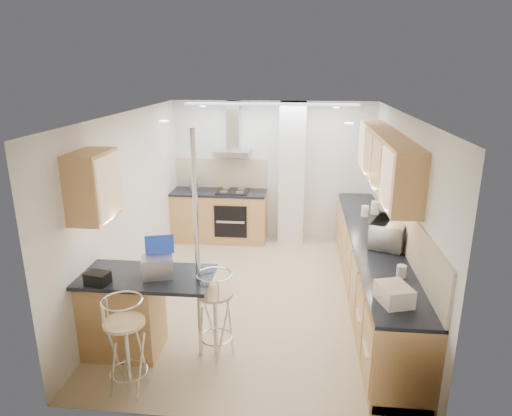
# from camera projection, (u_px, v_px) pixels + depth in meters

# --- Properties ---
(ground) EXTENTS (4.80, 4.80, 0.00)m
(ground) POSITION_uv_depth(u_px,v_px,m) (261.00, 295.00, 6.39)
(ground) COLOR tan
(ground) RESTS_ON ground
(room_shell) EXTENTS (3.64, 4.84, 2.51)m
(room_shell) POSITION_uv_depth(u_px,v_px,m) (287.00, 182.00, 6.26)
(room_shell) COLOR silver
(room_shell) RESTS_ON ground
(right_counter) EXTENTS (0.63, 4.40, 0.92)m
(right_counter) POSITION_uv_depth(u_px,v_px,m) (372.00, 269.00, 6.11)
(right_counter) COLOR #B68248
(right_counter) RESTS_ON ground
(back_counter) EXTENTS (1.70, 0.63, 0.92)m
(back_counter) POSITION_uv_depth(u_px,v_px,m) (220.00, 215.00, 8.34)
(back_counter) COLOR #B68248
(back_counter) RESTS_ON ground
(peninsula) EXTENTS (1.47, 0.72, 0.94)m
(peninsula) POSITION_uv_depth(u_px,v_px,m) (146.00, 314.00, 4.98)
(peninsula) COLOR #B68248
(peninsula) RESTS_ON ground
(microwave) EXTENTS (0.60, 0.71, 0.33)m
(microwave) POSITION_uv_depth(u_px,v_px,m) (390.00, 233.00, 5.66)
(microwave) COLOR silver
(microwave) RESTS_ON right_counter
(laptop) EXTENTS (0.37, 0.32, 0.22)m
(laptop) POSITION_uv_depth(u_px,v_px,m) (158.00, 267.00, 4.78)
(laptop) COLOR gray
(laptop) RESTS_ON peninsula
(bag) EXTENTS (0.26, 0.21, 0.12)m
(bag) POSITION_uv_depth(u_px,v_px,m) (98.00, 278.00, 4.63)
(bag) COLOR black
(bag) RESTS_ON peninsula
(bar_stool_near) EXTENTS (0.51, 0.51, 1.01)m
(bar_stool_near) POSITION_uv_depth(u_px,v_px,m) (126.00, 346.00, 4.35)
(bar_stool_near) COLOR tan
(bar_stool_near) RESTS_ON ground
(bar_stool_end) EXTENTS (0.48, 0.48, 0.99)m
(bar_stool_end) POSITION_uv_depth(u_px,v_px,m) (215.00, 315.00, 4.92)
(bar_stool_end) COLOR tan
(bar_stool_end) RESTS_ON ground
(jar_a) EXTENTS (0.16, 0.16, 0.20)m
(jar_a) POSITION_uv_depth(u_px,v_px,m) (375.00, 208.00, 6.91)
(jar_a) COLOR silver
(jar_a) RESTS_ON right_counter
(jar_b) EXTENTS (0.14, 0.14, 0.16)m
(jar_b) POSITION_uv_depth(u_px,v_px,m) (365.00, 211.00, 6.80)
(jar_b) COLOR silver
(jar_b) RESTS_ON right_counter
(jar_c) EXTENTS (0.15, 0.15, 0.20)m
(jar_c) POSITION_uv_depth(u_px,v_px,m) (392.00, 242.00, 5.53)
(jar_c) COLOR beige
(jar_c) RESTS_ON right_counter
(jar_d) EXTENTS (0.12, 0.12, 0.13)m
(jar_d) POSITION_uv_depth(u_px,v_px,m) (401.00, 271.00, 4.83)
(jar_d) COLOR silver
(jar_d) RESTS_ON right_counter
(bread_bin) EXTENTS (0.35, 0.40, 0.18)m
(bread_bin) POSITION_uv_depth(u_px,v_px,m) (394.00, 294.00, 4.29)
(bread_bin) COLOR silver
(bread_bin) RESTS_ON right_counter
(kettle) EXTENTS (0.16, 0.16, 0.23)m
(kettle) POSITION_uv_depth(u_px,v_px,m) (194.00, 184.00, 8.27)
(kettle) COLOR #BBBFC1
(kettle) RESTS_ON back_counter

